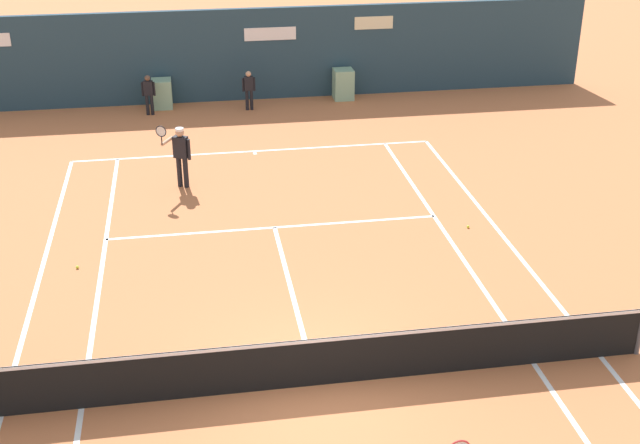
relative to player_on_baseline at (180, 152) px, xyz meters
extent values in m
plane|color=#C67042|center=(2.15, -9.31, -1.00)|extent=(80.00, 80.00, 0.00)
cube|color=white|center=(2.15, 2.39, -1.00)|extent=(10.60, 0.10, 0.01)
cube|color=white|center=(-3.15, -9.31, -1.00)|extent=(0.10, 23.40, 0.01)
cube|color=white|center=(-1.85, -9.31, -1.00)|extent=(0.10, 23.40, 0.01)
cube|color=white|center=(6.15, -9.31, -1.00)|extent=(0.10, 23.40, 0.01)
cube|color=white|center=(7.45, -9.31, -1.00)|extent=(0.10, 23.40, 0.01)
cube|color=white|center=(2.15, -2.91, -1.00)|extent=(8.00, 0.10, 0.01)
cube|color=white|center=(2.15, -6.11, -1.00)|extent=(0.10, 6.40, 0.01)
cube|color=white|center=(2.15, 2.24, -1.00)|extent=(0.10, 0.24, 0.01)
cube|color=black|center=(2.15, -9.31, -0.53)|extent=(12.00, 0.03, 0.95)
cube|color=white|center=(2.15, -9.31, -0.08)|extent=(12.00, 0.04, 0.06)
cube|color=#233D4C|center=(2.15, 7.69, 0.58)|extent=(25.00, 0.24, 3.17)
cube|color=white|center=(3.25, 7.55, 1.30)|extent=(1.79, 0.02, 0.44)
cube|color=beige|center=(6.89, 7.55, 1.56)|extent=(1.37, 0.02, 0.44)
cube|color=#8CB793|center=(-0.55, 7.14, -0.51)|extent=(0.66, 0.70, 0.98)
cube|color=#8CB793|center=(5.75, 7.14, -0.47)|extent=(0.68, 0.70, 1.06)
cylinder|color=black|center=(0.10, -0.02, -0.58)|extent=(0.14, 0.14, 0.84)
cylinder|color=black|center=(-0.07, 0.06, -0.58)|extent=(0.14, 0.14, 0.84)
cube|color=black|center=(0.02, 0.02, 0.13)|extent=(0.43, 0.36, 0.59)
sphere|color=tan|center=(0.02, 0.02, 0.53)|extent=(0.23, 0.23, 0.23)
cylinder|color=white|center=(0.02, 0.02, 0.62)|extent=(0.22, 0.22, 0.06)
cylinder|color=black|center=(0.22, -0.09, 0.08)|extent=(0.09, 0.09, 0.56)
cylinder|color=tan|center=(-0.32, -0.12, 0.37)|extent=(0.34, 0.54, 0.09)
cylinder|color=black|center=(-0.45, -0.37, 0.48)|extent=(0.03, 0.03, 0.22)
torus|color=black|center=(-0.45, -0.37, 0.73)|extent=(0.28, 0.16, 0.30)
cylinder|color=silver|center=(-0.45, -0.37, 0.73)|extent=(0.23, 0.12, 0.26)
cylinder|color=black|center=(-0.89, 6.40, -0.66)|extent=(0.11, 0.11, 0.69)
cylinder|color=black|center=(-1.04, 6.42, -0.66)|extent=(0.11, 0.11, 0.69)
cube|color=black|center=(-0.97, 6.41, -0.08)|extent=(0.32, 0.19, 0.48)
sphere|color=brown|center=(-0.97, 6.41, 0.26)|extent=(0.19, 0.19, 0.19)
cylinder|color=black|center=(-0.78, 6.40, -0.11)|extent=(0.07, 0.07, 0.46)
cylinder|color=black|center=(-1.16, 6.42, -0.11)|extent=(0.07, 0.07, 0.46)
cylinder|color=black|center=(2.44, 6.41, -0.66)|extent=(0.11, 0.11, 0.68)
cylinder|color=black|center=(2.29, 6.41, -0.66)|extent=(0.11, 0.11, 0.68)
cube|color=black|center=(2.36, 6.41, -0.08)|extent=(0.31, 0.18, 0.48)
sphere|color=tan|center=(2.36, 6.41, 0.25)|extent=(0.19, 0.19, 0.19)
cylinder|color=black|center=(2.55, 6.42, -0.12)|extent=(0.07, 0.07, 0.46)
cylinder|color=black|center=(2.17, 6.40, -0.12)|extent=(0.07, 0.07, 0.46)
sphere|color=#CCE033|center=(-2.38, -4.27, -0.97)|extent=(0.07, 0.07, 0.07)
sphere|color=#CCE033|center=(6.77, -3.70, -0.97)|extent=(0.07, 0.07, 0.07)
camera|label=1|loc=(0.25, -21.25, 7.91)|focal=47.37mm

